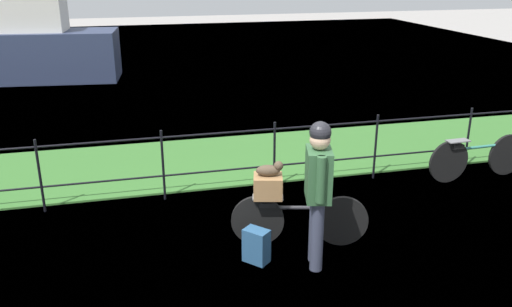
# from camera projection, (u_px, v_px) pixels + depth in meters

# --- Properties ---
(ground_plane) EXTENTS (60.00, 60.00, 0.00)m
(ground_plane) POSITION_uv_depth(u_px,v_px,m) (257.00, 270.00, 5.89)
(ground_plane) COLOR #9E9993
(grass_strip) EXTENTS (27.00, 2.40, 0.03)m
(grass_strip) POSITION_uv_depth(u_px,v_px,m) (206.00, 161.00, 9.10)
(grass_strip) COLOR #38702D
(grass_strip) RESTS_ON ground
(harbor_water) EXTENTS (30.00, 30.00, 0.00)m
(harbor_water) POSITION_uv_depth(u_px,v_px,m) (168.00, 80.00, 15.46)
(harbor_water) COLOR #60849E
(harbor_water) RESTS_ON ground
(iron_fence) EXTENTS (18.04, 0.04, 1.04)m
(iron_fence) POSITION_uv_depth(u_px,v_px,m) (220.00, 155.00, 7.65)
(iron_fence) COLOR black
(iron_fence) RESTS_ON ground
(bicycle_main) EXTENTS (1.59, 0.46, 0.63)m
(bicycle_main) POSITION_uv_depth(u_px,v_px,m) (298.00, 219.00, 6.32)
(bicycle_main) COLOR black
(bicycle_main) RESTS_ON ground
(wooden_crate) EXTENTS (0.40, 0.37, 0.26)m
(wooden_crate) POSITION_uv_depth(u_px,v_px,m) (268.00, 186.00, 6.18)
(wooden_crate) COLOR olive
(wooden_crate) RESTS_ON bicycle_main
(terrier_dog) EXTENTS (0.32, 0.21, 0.18)m
(terrier_dog) POSITION_uv_depth(u_px,v_px,m) (270.00, 170.00, 6.11)
(terrier_dog) COLOR #4C3D2D
(terrier_dog) RESTS_ON wooden_crate
(cyclist_person) EXTENTS (0.35, 0.53, 1.68)m
(cyclist_person) POSITION_uv_depth(u_px,v_px,m) (318.00, 183.00, 5.67)
(cyclist_person) COLOR #383D51
(cyclist_person) RESTS_ON ground
(backpack_on_paving) EXTENTS (0.32, 0.33, 0.40)m
(backpack_on_paving) POSITION_uv_depth(u_px,v_px,m) (256.00, 246.00, 6.01)
(backpack_on_paving) COLOR #28517A
(backpack_on_paving) RESTS_ON ground
(bicycle_parked) EXTENTS (1.76, 0.18, 0.67)m
(bicycle_parked) POSITION_uv_depth(u_px,v_px,m) (477.00, 157.00, 8.29)
(bicycle_parked) COLOR black
(bicycle_parked) RESTS_ON ground
(moored_boat_near) EXTENTS (5.01, 2.17, 4.09)m
(moored_boat_near) POSITION_uv_depth(u_px,v_px,m) (29.00, 48.00, 15.10)
(moored_boat_near) COLOR #2D3856
(moored_boat_near) RESTS_ON ground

